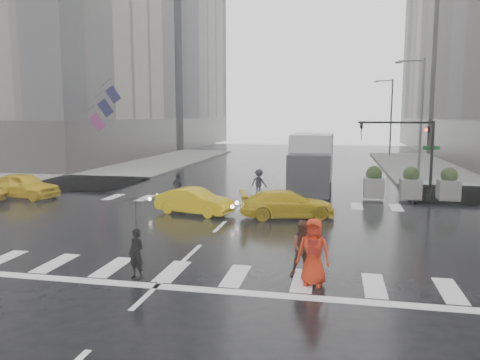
% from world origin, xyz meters
% --- Properties ---
extents(ground, '(120.00, 120.00, 0.00)m').
position_xyz_m(ground, '(0.00, 0.00, 0.00)').
color(ground, black).
rests_on(ground, ground).
extents(sidewalk_nw, '(35.00, 35.00, 0.15)m').
position_xyz_m(sidewalk_nw, '(-19.50, 17.50, 0.07)').
color(sidewalk_nw, gray).
rests_on(sidewalk_nw, ground).
extents(building_nw_far, '(26.05, 26.05, 44.00)m').
position_xyz_m(building_nw_far, '(-29.00, 56.00, 20.19)').
color(building_nw_far, slate).
rests_on(building_nw_far, ground).
extents(road_markings, '(18.00, 48.00, 0.01)m').
position_xyz_m(road_markings, '(0.00, 0.00, 0.01)').
color(road_markings, silver).
rests_on(road_markings, ground).
extents(traffic_signal_pole, '(4.45, 0.42, 4.50)m').
position_xyz_m(traffic_signal_pole, '(9.01, 8.01, 3.22)').
color(traffic_signal_pole, black).
rests_on(traffic_signal_pole, ground).
extents(street_lamp_near, '(2.15, 0.22, 9.00)m').
position_xyz_m(street_lamp_near, '(10.87, 18.00, 4.95)').
color(street_lamp_near, '#59595B').
rests_on(street_lamp_near, ground).
extents(street_lamp_far, '(2.15, 0.22, 9.00)m').
position_xyz_m(street_lamp_far, '(10.87, 38.00, 4.95)').
color(street_lamp_far, '#59595B').
rests_on(street_lamp_far, ground).
extents(planter_west, '(1.10, 1.10, 1.80)m').
position_xyz_m(planter_west, '(7.00, 8.20, 0.98)').
color(planter_west, gray).
rests_on(planter_west, ground).
extents(planter_mid, '(1.10, 1.10, 1.80)m').
position_xyz_m(planter_mid, '(9.00, 8.20, 0.98)').
color(planter_mid, gray).
rests_on(planter_mid, ground).
extents(planter_east, '(1.10, 1.10, 1.80)m').
position_xyz_m(planter_east, '(11.00, 8.20, 0.98)').
color(planter_east, gray).
rests_on(planter_east, ground).
extents(flag_cluster, '(2.87, 3.06, 4.69)m').
position_xyz_m(flag_cluster, '(-15.08, 18.50, 5.64)').
color(flag_cluster, '#59595B').
rests_on(flag_cluster, ground).
extents(pedestrian_black, '(1.23, 1.25, 2.43)m').
position_xyz_m(pedestrian_black, '(-0.80, -6.80, 1.67)').
color(pedestrian_black, black).
rests_on(pedestrian_black, ground).
extents(pedestrian_brown, '(0.93, 0.79, 1.68)m').
position_xyz_m(pedestrian_brown, '(3.99, -5.56, 0.84)').
color(pedestrian_brown, '#4C291B').
rests_on(pedestrian_brown, ground).
extents(pedestrian_orange, '(1.02, 0.74, 1.92)m').
position_xyz_m(pedestrian_orange, '(4.30, -6.28, 0.96)').
color(pedestrian_orange, red).
rests_on(pedestrian_orange, ground).
extents(pedestrian_far_a, '(1.09, 0.95, 1.59)m').
position_xyz_m(pedestrian_far_a, '(-3.72, 5.35, 0.79)').
color(pedestrian_far_a, black).
rests_on(pedestrian_far_a, ground).
extents(pedestrian_far_b, '(1.16, 0.86, 1.59)m').
position_xyz_m(pedestrian_far_b, '(0.36, 8.24, 0.80)').
color(pedestrian_far_b, black).
rests_on(pedestrian_far_b, ground).
extents(taxi_front, '(4.55, 2.38, 1.48)m').
position_xyz_m(taxi_front, '(-12.92, 4.63, 0.74)').
color(taxi_front, gold).
rests_on(taxi_front, ground).
extents(taxi_mid, '(4.05, 2.22, 1.26)m').
position_xyz_m(taxi_mid, '(-1.86, 2.33, 0.63)').
color(taxi_mid, gold).
rests_on(taxi_mid, ground).
extents(taxi_rear, '(4.29, 2.86, 1.29)m').
position_xyz_m(taxi_rear, '(2.65, 2.46, 0.65)').
color(taxi_rear, gold).
rests_on(taxi_rear, ground).
extents(box_truck, '(2.55, 6.79, 3.61)m').
position_xyz_m(box_truck, '(3.33, 10.50, 1.92)').
color(box_truck, silver).
rests_on(box_truck, ground).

